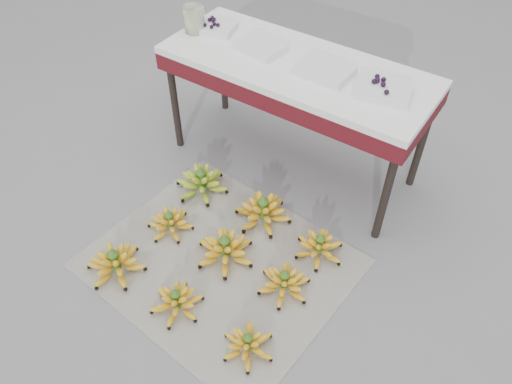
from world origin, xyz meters
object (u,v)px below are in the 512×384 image
Objects in this scene: bunch_back_left at (202,182)px; newspaper_mat at (220,263)px; bunch_front_center at (177,301)px; bunch_mid_right at (284,283)px; tray_far_right at (383,90)px; tray_left at (261,47)px; bunch_mid_left at (170,223)px; bunch_mid_center at (225,250)px; glass_jar at (194,19)px; bunch_back_center at (263,211)px; bunch_front_left at (116,263)px; bunch_back_right at (319,247)px; vendor_table at (296,76)px; tray_right at (325,71)px; bunch_front_right at (248,344)px; tray_far_left at (214,27)px.

newspaper_mat is at bearing -51.41° from bunch_back_left.
bunch_mid_right is at bearing 56.05° from bunch_front_center.
tray_left is at bearing 178.84° from tray_far_right.
bunch_mid_center is (0.37, 0.01, 0.01)m from bunch_mid_left.
bunch_mid_left is 1.16m from glass_jar.
bunch_mid_center is 0.93× the size of bunch_back_left.
tray_left reaches higher than bunch_mid_center.
tray_far_right reaches higher than tray_left.
bunch_back_left is 0.93m from glass_jar.
bunch_back_center is at bearing 82.68° from bunch_mid_center.
bunch_back_left is 1.11× the size of bunch_back_center.
glass_jar is at bearing 147.45° from bunch_back_center.
bunch_front_left is at bearing -131.34° from bunch_mid_right.
bunch_back_right is at bearing -36.33° from tray_left.
tray_far_right reaches higher than vendor_table.
vendor_table is (-0.09, 1.20, 0.57)m from bunch_front_center.
glass_jar is at bearing -178.95° from tray_far_right.
tray_right is at bearing 85.18° from newspaper_mat.
tray_right is at bearing -6.44° from vendor_table.
newspaper_mat is at bearing -150.12° from bunch_mid_right.
bunch_front_right is 0.92× the size of bunch_mid_left.
bunch_mid_left is at bearing -107.15° from vendor_table.
bunch_back_center is 1.16m from glass_jar.
vendor_table is (0.30, 1.21, 0.56)m from bunch_front_left.
bunch_front_left is 1.05m from bunch_back_right.
tray_right reaches higher than bunch_mid_center.
bunch_front_center is at bearing -166.41° from bunch_front_right.
newspaper_mat is 1.08m from vendor_table.
bunch_back_center reaches higher than bunch_back_right.
bunch_front_center is (0.40, 0.01, -0.01)m from bunch_front_left.
newspaper_mat is at bearing 153.44° from bunch_front_right.
glass_jar reaches higher than bunch_front_center.
vendor_table is 5.31× the size of tray_left.
vendor_table is 5.60× the size of tray_far_left.
tray_far_right is at bearing -1.43° from vendor_table.
bunch_front_left is 1.37m from vendor_table.
bunch_back_left is at bearing 154.30° from bunch_back_right.
tray_right is at bearing 117.56° from bunch_front_right.
bunch_mid_center is at bearing -47.54° from bunch_back_left.
tray_far_right is at bearing 1.33° from tray_right.
tray_far_left reaches higher than bunch_front_center.
newspaper_mat is 1.19m from tray_left.
newspaper_mat is 4.13× the size of tray_far_right.
bunch_back_right is 2.30× the size of glass_jar.
glass_jar reaches higher than bunch_back_left.
bunch_front_right is 0.66m from bunch_back_right.
tray_far_right is (0.49, -0.01, 0.11)m from vendor_table.
bunch_front_center reaches higher than newspaper_mat.
bunch_front_center is at bearing -57.09° from glass_jar.
tray_far_right is (0.80, 0.49, 0.67)m from bunch_back_left.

